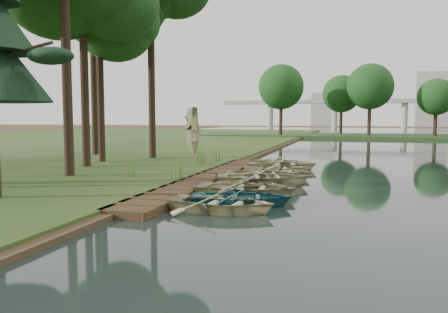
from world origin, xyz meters
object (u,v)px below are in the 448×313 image
(stored_rowboat, at_px, (194,153))
(rowboat_1, at_px, (241,196))
(boardwalk, at_px, (208,179))
(rowboat_0, at_px, (221,200))
(rowboat_2, at_px, (245,186))

(stored_rowboat, bearing_deg, rowboat_1, -155.27)
(boardwalk, bearing_deg, rowboat_1, -60.99)
(rowboat_0, bearing_deg, rowboat_1, -18.37)
(rowboat_1, relative_size, rowboat_2, 0.90)
(boardwalk, xyz_separation_m, rowboat_0, (2.44, -6.12, 0.25))
(boardwalk, relative_size, rowboat_1, 4.77)
(boardwalk, height_order, stored_rowboat, stored_rowboat)
(rowboat_2, bearing_deg, rowboat_1, -173.27)
(rowboat_1, relative_size, stored_rowboat, 1.00)
(boardwalk, xyz_separation_m, rowboat_1, (2.84, -5.11, 0.25))
(rowboat_0, distance_m, rowboat_2, 2.66)
(rowboat_1, xyz_separation_m, stored_rowboat, (-6.57, 13.49, 0.25))
(rowboat_0, height_order, rowboat_2, rowboat_2)
(stored_rowboat, bearing_deg, boardwalk, -157.20)
(rowboat_2, distance_m, stored_rowboat, 13.41)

